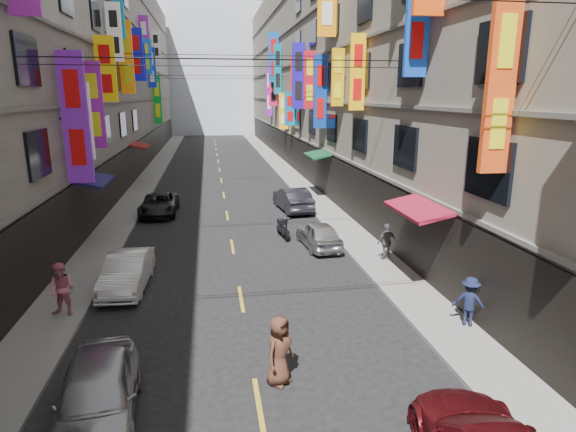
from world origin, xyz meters
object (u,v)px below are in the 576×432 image
object	(u,v)px
car_left_mid	(127,271)
car_left_far	(159,204)
car_left_near	(97,396)
car_right_far	(293,199)
pedestrian_rnear	(470,301)
pedestrian_lfar	(62,289)
pedestrian_rfar	(387,242)
pedestrian_crossing	(279,351)
car_right_mid	(319,234)
scooter_far_right	(283,229)

from	to	relation	value
car_left_mid	car_left_far	size ratio (longest dim) A/B	0.90
car_left_near	car_right_far	world-z (taller)	car_right_far
car_left_mid	pedestrian_rnear	bearing A→B (deg)	-22.07
pedestrian_lfar	pedestrian_rnear	distance (m)	12.49
car_left_near	pedestrian_rfar	bearing A→B (deg)	37.03
car_left_mid	pedestrian_rnear	distance (m)	11.68
pedestrian_lfar	pedestrian_crossing	distance (m)	7.70
pedestrian_rnear	pedestrian_rfar	size ratio (longest dim) A/B	0.98
car_right_far	pedestrian_rnear	xyz separation A→B (m)	(2.60, -15.87, 0.17)
car_left_far	car_right_mid	size ratio (longest dim) A/B	1.22
scooter_far_right	pedestrian_rfar	distance (m)	5.69
car_left_far	car_right_far	bearing A→B (deg)	-1.28
car_right_mid	car_right_far	distance (m)	7.34
car_left_mid	car_right_mid	world-z (taller)	car_left_mid
scooter_far_right	car_left_near	bearing A→B (deg)	58.04
pedestrian_rfar	pedestrian_crossing	world-z (taller)	pedestrian_crossing
car_left_near	pedestrian_rnear	xyz separation A→B (m)	(10.02, 2.80, 0.18)
pedestrian_crossing	scooter_far_right	bearing A→B (deg)	35.47
car_left_mid	car_left_far	xyz separation A→B (m)	(0.08, 11.32, -0.04)
pedestrian_crossing	pedestrian_lfar	bearing A→B (deg)	97.98
car_left_mid	car_right_mid	distance (m)	8.74
car_right_far	pedestrian_crossing	distance (m)	18.08
car_right_far	pedestrian_crossing	bearing A→B (deg)	72.95
car_right_mid	pedestrian_crossing	xyz separation A→B (m)	(-3.36, -10.42, 0.26)
scooter_far_right	pedestrian_crossing	distance (m)	12.40
car_left_mid	car_right_far	distance (m)	13.59
car_left_near	car_right_mid	distance (m)	13.52
pedestrian_rnear	pedestrian_crossing	xyz separation A→B (m)	(-6.01, -1.88, -0.00)
pedestrian_crossing	car_left_far	bearing A→B (deg)	58.55
scooter_far_right	pedestrian_rnear	size ratio (longest dim) A/B	1.18
scooter_far_right	car_left_far	size ratio (longest dim) A/B	0.41
car_left_far	pedestrian_rnear	world-z (taller)	pedestrian_rnear
car_right_mid	scooter_far_right	bearing A→B (deg)	-56.67
car_right_far	pedestrian_crossing	xyz separation A→B (m)	(-3.41, -17.76, 0.17)
pedestrian_rnear	pedestrian_crossing	distance (m)	6.30
car_left_far	pedestrian_rfar	distance (m)	14.37
car_right_far	pedestrian_lfar	size ratio (longest dim) A/B	2.54
pedestrian_rfar	pedestrian_rnear	bearing A→B (deg)	79.36
pedestrian_rnear	scooter_far_right	bearing A→B (deg)	-31.56
car_left_far	pedestrian_crossing	bearing A→B (deg)	-74.89
car_left_far	car_right_far	distance (m)	7.93
pedestrian_lfar	pedestrian_crossing	world-z (taller)	pedestrian_lfar
pedestrian_lfar	pedestrian_rnear	size ratio (longest dim) A/B	1.12
car_right_mid	pedestrian_crossing	size ratio (longest dim) A/B	2.05
car_left_mid	car_left_far	bearing A→B (deg)	92.29
pedestrian_lfar	pedestrian_rnear	bearing A→B (deg)	3.84
car_left_mid	pedestrian_lfar	bearing A→B (deg)	-123.30
car_left_near	car_right_mid	world-z (taller)	car_left_near
car_left_far	pedestrian_lfar	distance (m)	13.61
pedestrian_rfar	car_right_far	bearing A→B (deg)	-90.35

